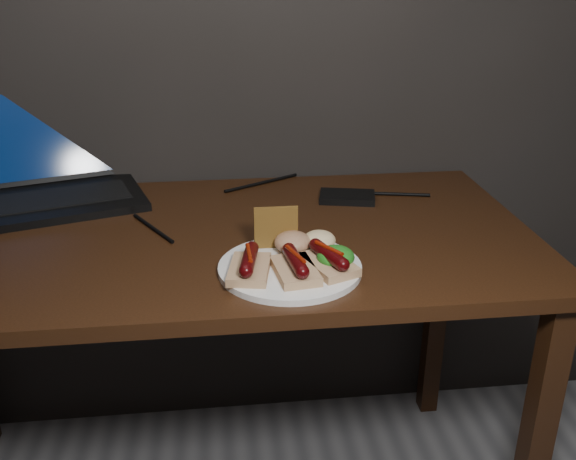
% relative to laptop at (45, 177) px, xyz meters
% --- Properties ---
extents(desk, '(1.40, 0.70, 0.75)m').
position_rel_laptop_xyz_m(desk, '(0.37, -0.26, -0.14)').
color(desk, '#361C0D').
rests_on(desk, ground).
extents(laptop, '(0.50, 0.45, 0.25)m').
position_rel_laptop_xyz_m(laptop, '(0.00, 0.00, 0.00)').
color(laptop, black).
rests_on(laptop, desk).
extents(hard_drive, '(0.14, 0.11, 0.02)m').
position_rel_laptop_xyz_m(hard_drive, '(0.71, -0.10, -0.05)').
color(hard_drive, black).
rests_on(hard_drive, desk).
extents(desk_cables, '(0.98, 0.40, 0.01)m').
position_rel_laptop_xyz_m(desk_cables, '(0.37, -0.09, -0.05)').
color(desk_cables, black).
rests_on(desk_cables, desk).
extents(plate, '(0.33, 0.33, 0.01)m').
position_rel_laptop_xyz_m(plate, '(0.53, -0.45, -0.05)').
color(plate, white).
rests_on(plate, desk).
extents(bread_sausage_left, '(0.09, 0.13, 0.04)m').
position_rel_laptop_xyz_m(bread_sausage_left, '(0.46, -0.48, -0.02)').
color(bread_sausage_left, '#D5AE7D').
rests_on(bread_sausage_left, plate).
extents(bread_sausage_center, '(0.08, 0.12, 0.04)m').
position_rel_laptop_xyz_m(bread_sausage_center, '(0.54, -0.49, -0.02)').
color(bread_sausage_center, '#D5AE7D').
rests_on(bread_sausage_center, plate).
extents(bread_sausage_right, '(0.11, 0.13, 0.04)m').
position_rel_laptop_xyz_m(bread_sausage_right, '(0.60, -0.47, -0.02)').
color(bread_sausage_right, '#D5AE7D').
rests_on(bread_sausage_right, plate).
extents(crispbread, '(0.09, 0.01, 0.08)m').
position_rel_laptop_xyz_m(crispbread, '(0.52, -0.37, 0.00)').
color(crispbread, olive).
rests_on(crispbread, plate).
extents(salad_greens, '(0.07, 0.07, 0.04)m').
position_rel_laptop_xyz_m(salad_greens, '(0.62, -0.47, -0.02)').
color(salad_greens, '#1B6313').
rests_on(salad_greens, plate).
extents(salsa_mound, '(0.07, 0.07, 0.04)m').
position_rel_laptop_xyz_m(salsa_mound, '(0.55, -0.39, -0.02)').
color(salsa_mound, maroon).
rests_on(salsa_mound, plate).
extents(coleslaw_mound, '(0.06, 0.06, 0.04)m').
position_rel_laptop_xyz_m(coleslaw_mound, '(0.60, -0.39, -0.02)').
color(coleslaw_mound, beige).
rests_on(coleslaw_mound, plate).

